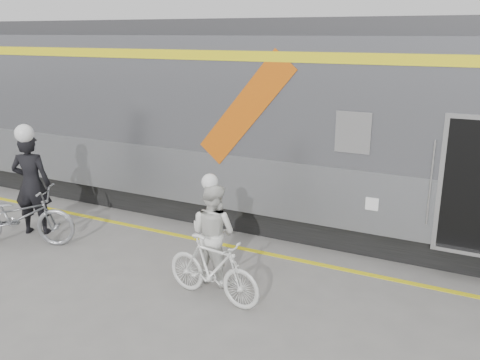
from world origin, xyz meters
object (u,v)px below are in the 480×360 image
Objects in this scene: bicycle_left at (18,216)px; woman at (213,233)px; bicycle_right at (213,269)px; man at (32,184)px.

woman is at bearing -108.54° from bicycle_left.
woman is at bearing 36.14° from bicycle_right.
bicycle_left is 1.29× the size of bicycle_right.
man is 1.24× the size of woman.
man is 0.74m from bicycle_left.
man reaches higher than bicycle_right.
man reaches higher than bicycle_left.
bicycle_left is 1.30× the size of woman.
man reaches higher than woman.
woman is 0.99× the size of bicycle_right.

